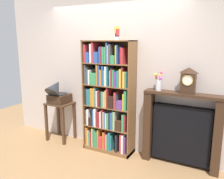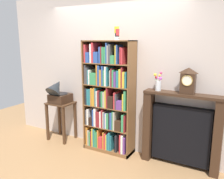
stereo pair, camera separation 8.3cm
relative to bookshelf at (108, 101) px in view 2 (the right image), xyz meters
The scene contains 9 objects.
ground_plane 0.90m from the bookshelf, 75.94° to the right, with size 7.76×6.40×0.02m, color #997047.
wall_back 0.52m from the bookshelf, 64.84° to the left, with size 4.76×0.08×2.70m, color beige.
bookshelf is the anchor object (origin of this frame).
cup_stack 1.13m from the bookshelf, ahead, with size 0.08×0.08×0.21m.
side_table_left 1.09m from the bookshelf, behind, with size 0.47×0.40×0.74m.
gramophone 1.03m from the bookshelf, behind, with size 0.34×0.47×0.51m.
fireplace_mantel 1.27m from the bookshelf, ahead, with size 1.14×0.22×1.15m.
mantel_clock 1.36m from the bookshelf, ahead, with size 0.20×0.15×0.38m.
flower_vase 0.93m from the bookshelf, ahead, with size 0.12×0.12×0.29m.
Camera 2 is at (1.92, -3.25, 1.90)m, focal length 37.52 mm.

